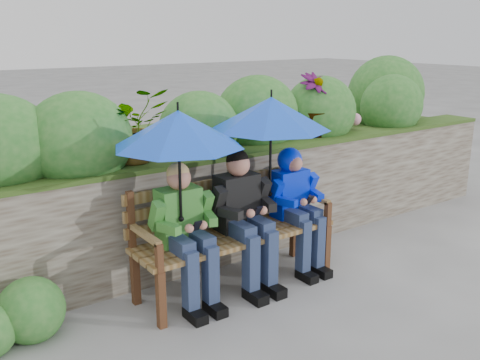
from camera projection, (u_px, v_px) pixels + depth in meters
ground at (247, 293)px, 4.44m from camera, size 60.00×60.00×0.00m
garden_backdrop at (159, 176)px, 5.53m from camera, size 8.00×2.84×1.85m
park_bench at (231, 225)px, 4.47m from camera, size 1.76×0.52×0.93m
boy_left at (185, 228)px, 4.11m from camera, size 0.50×0.58×1.14m
boy_middle at (244, 212)px, 4.41m from camera, size 0.53×0.61×1.17m
boy_right at (296, 198)px, 4.75m from camera, size 0.48×0.58×1.11m
umbrella_left at (178, 129)px, 3.88m from camera, size 0.98×0.98×0.91m
umbrella_right at (271, 113)px, 4.44m from camera, size 1.00×1.00×0.92m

